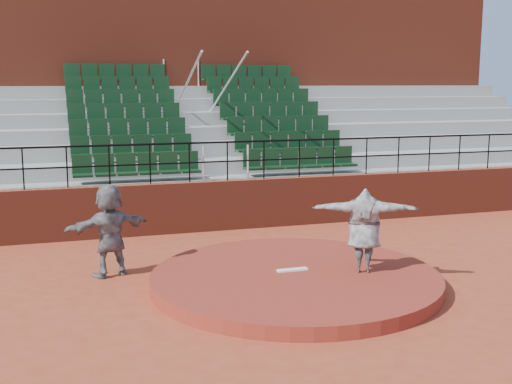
% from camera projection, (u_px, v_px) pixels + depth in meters
% --- Properties ---
extents(ground, '(90.00, 90.00, 0.00)m').
position_uv_depth(ground, '(295.00, 285.00, 12.23)').
color(ground, '#9A3C22').
rests_on(ground, ground).
extents(pitchers_mound, '(5.50, 5.50, 0.25)m').
position_uv_depth(pitchers_mound, '(295.00, 279.00, 12.20)').
color(pitchers_mound, maroon).
rests_on(pitchers_mound, ground).
extents(pitching_rubber, '(0.60, 0.15, 0.03)m').
position_uv_depth(pitching_rubber, '(292.00, 270.00, 12.32)').
color(pitching_rubber, white).
rests_on(pitching_rubber, pitchers_mound).
extents(boundary_wall, '(24.00, 0.30, 1.30)m').
position_uv_depth(boundary_wall, '(228.00, 205.00, 16.82)').
color(boundary_wall, maroon).
rests_on(boundary_wall, ground).
extents(wall_railing, '(24.04, 0.05, 1.03)m').
position_uv_depth(wall_railing, '(227.00, 153.00, 16.59)').
color(wall_railing, black).
rests_on(wall_railing, boundary_wall).
extents(seating_deck, '(24.00, 5.97, 4.63)m').
position_uv_depth(seating_deck, '(198.00, 159.00, 20.12)').
color(seating_deck, gray).
rests_on(seating_deck, ground).
extents(press_box_facade, '(24.00, 3.00, 7.10)m').
position_uv_depth(press_box_facade, '(174.00, 90.00, 23.48)').
color(press_box_facade, maroon).
rests_on(press_box_facade, ground).
extents(pitcher, '(2.04, 1.26, 1.61)m').
position_uv_depth(pitcher, '(364.00, 230.00, 12.14)').
color(pitcher, black).
rests_on(pitcher, pitchers_mound).
extents(fielder, '(1.81, 1.06, 1.86)m').
position_uv_depth(fielder, '(110.00, 230.00, 12.71)').
color(fielder, black).
rests_on(fielder, ground).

